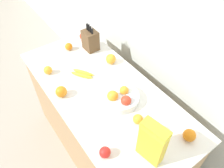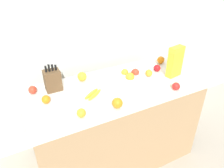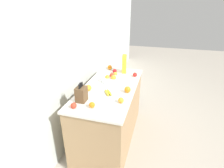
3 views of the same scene
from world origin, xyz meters
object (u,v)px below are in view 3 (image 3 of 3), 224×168
object	(u,v)px
banana_bunch	(108,93)
orange_mid_right	(121,100)
apple_near_bananas	(115,71)
apple_rightmost	(135,75)
knife_block	(81,94)
fruit_bowl	(110,79)
cereal_box	(124,63)
orange_by_cereal	(88,88)
orange_front_center	(110,67)
orange_near_bowl	(115,74)
apple_front	(74,105)
orange_front_right	(92,105)
orange_mid_left	(127,90)

from	to	relation	value
banana_bunch	orange_mid_right	bearing A→B (deg)	-130.39
orange_mid_right	banana_bunch	bearing A→B (deg)	49.61
apple_near_bananas	apple_rightmost	size ratio (longest dim) A/B	1.02
knife_block	fruit_bowl	distance (m)	0.70
cereal_box	orange_mid_right	distance (m)	1.06
fruit_bowl	apple_rightmost	world-z (taller)	fruit_bowl
cereal_box	orange_mid_right	xyz separation A→B (m)	(-1.04, -0.19, -0.13)
banana_bunch	orange_by_cereal	size ratio (longest dim) A/B	2.23
orange_front_center	cereal_box	bearing A→B (deg)	-102.56
banana_bunch	fruit_bowl	bearing A→B (deg)	12.27
banana_bunch	orange_near_bowl	size ratio (longest dim) A/B	2.80
apple_front	orange_front_center	world-z (taller)	orange_front_center
apple_near_bananas	orange_front_center	xyz separation A→B (m)	(0.15, 0.13, 0.01)
knife_block	orange_mid_right	size ratio (longest dim) A/B	4.17
fruit_bowl	apple_rightmost	xyz separation A→B (m)	(0.29, -0.34, -0.00)
banana_bunch	apple_front	xyz separation A→B (m)	(-0.45, 0.27, 0.02)
cereal_box	orange_front_center	world-z (taller)	cereal_box
knife_block	orange_front_right	bearing A→B (deg)	-121.13
orange_front_right	orange_near_bowl	world-z (taller)	same
apple_rightmost	orange_mid_left	xyz separation A→B (m)	(-0.59, 0.01, 0.01)
apple_front	orange_near_bowl	world-z (taller)	apple_front
orange_near_bowl	orange_front_center	distance (m)	0.34
knife_block	apple_rightmost	xyz separation A→B (m)	(0.97, -0.50, -0.06)
apple_near_bananas	cereal_box	bearing A→B (deg)	-59.12
orange_front_right	orange_near_bowl	bearing A→B (deg)	-0.43
cereal_box	orange_mid_right	size ratio (longest dim) A/B	4.29
orange_near_bowl	orange_mid_right	bearing A→B (deg)	-160.48
banana_bunch	orange_near_bowl	world-z (taller)	orange_near_bowl
apple_near_bananas	apple_front	bearing A→B (deg)	172.62
knife_block	cereal_box	bearing A→B (deg)	-14.26
orange_by_cereal	orange_front_right	distance (m)	0.44
apple_rightmost	orange_mid_left	bearing A→B (deg)	179.34
apple_rightmost	orange_front_right	size ratio (longest dim) A/B	1.01
orange_front_right	orange_mid_left	world-z (taller)	orange_mid_left
knife_block	orange_near_bowl	distance (m)	0.92
orange_near_bowl	orange_mid_left	distance (m)	0.61
apple_near_bananas	orange_mid_right	distance (m)	1.01
fruit_bowl	apple_near_bananas	bearing A→B (deg)	4.51
cereal_box	apple_front	size ratio (longest dim) A/B	4.23
fruit_bowl	banana_bunch	xyz separation A→B (m)	(-0.41, -0.09, -0.02)
orange_near_bowl	cereal_box	bearing A→B (deg)	-24.14
fruit_bowl	orange_front_center	bearing A→B (deg)	17.65
fruit_bowl	banana_bunch	bearing A→B (deg)	-167.73
apple_rightmost	orange_by_cereal	xyz separation A→B (m)	(-0.69, 0.53, 0.01)
orange_by_cereal	orange_near_bowl	xyz separation A→B (m)	(0.62, -0.22, -0.01)
apple_rightmost	apple_front	bearing A→B (deg)	155.55
knife_block	apple_near_bananas	size ratio (longest dim) A/B	4.09
knife_block	banana_bunch	bearing A→B (deg)	-42.97
apple_front	orange_near_bowl	size ratio (longest dim) A/B	1.02
orange_mid_right	orange_near_bowl	bearing A→B (deg)	19.52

